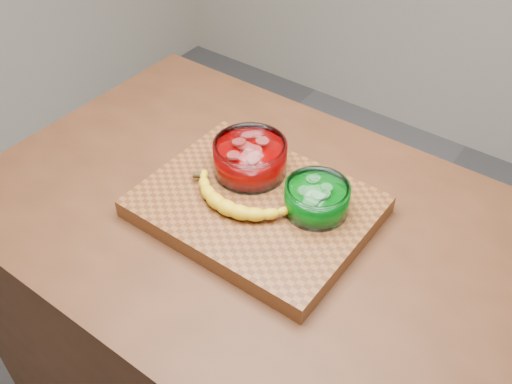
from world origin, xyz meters
The scene contains 5 objects.
counter centered at (0.00, 0.00, 0.45)m, with size 1.20×0.80×0.90m, color #522C18.
cutting_board centered at (0.00, 0.00, 0.92)m, with size 0.45×0.35×0.04m, color brown.
bowl_red centered at (-0.06, 0.06, 0.98)m, with size 0.15×0.15×0.07m.
bowl_green centered at (0.11, 0.05, 0.97)m, with size 0.13×0.13×0.06m.
banana centered at (-0.02, -0.04, 0.96)m, with size 0.25×0.11×0.03m, color yellow, non-canonical shape.
Camera 1 is at (0.50, -0.68, 1.72)m, focal length 40.00 mm.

